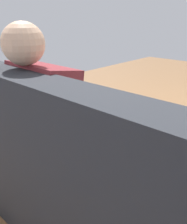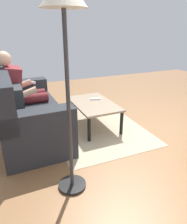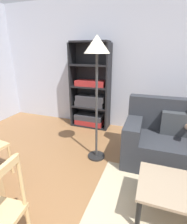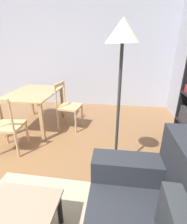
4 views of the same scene
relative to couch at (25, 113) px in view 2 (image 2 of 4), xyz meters
The scene contains 7 objects.
ground_plane 2.17m from the couch, 118.88° to the right, with size 8.30×8.30×0.00m, color brown.
couch is the anchor object (origin of this frame).
person_lounging 0.36m from the couch, ahead, with size 0.59×0.85×1.21m.
coffee_table 1.04m from the couch, 96.03° to the right, with size 0.97×0.60×0.40m.
tv_remote 1.13m from the couch, 88.91° to the right, with size 0.05×0.17×0.02m, color white.
area_rug 1.10m from the couch, 96.03° to the right, with size 2.00×1.40×0.01m, color tan.
floor_lamp 1.83m from the couch, 168.63° to the right, with size 0.36×0.36×1.88m.
Camera 2 is at (-1.92, 2.08, 1.51)m, focal length 33.22 mm.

